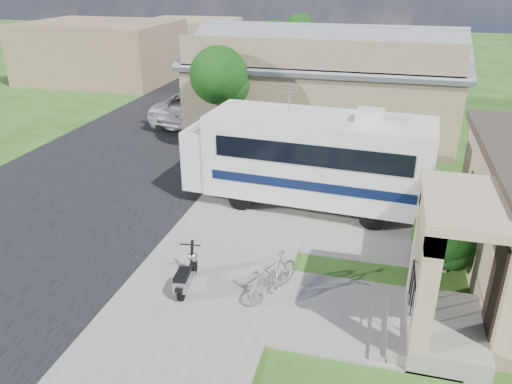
% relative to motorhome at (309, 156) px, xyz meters
% --- Properties ---
extents(ground, '(120.00, 120.00, 0.00)m').
position_rel_motorhome_xyz_m(ground, '(-0.71, -4.74, -1.76)').
color(ground, '#214512').
extents(street_slab, '(9.00, 80.00, 0.02)m').
position_rel_motorhome_xyz_m(street_slab, '(-8.21, 5.26, -1.75)').
color(street_slab, black).
rests_on(street_slab, ground).
extents(sidewalk_slab, '(4.00, 80.00, 0.06)m').
position_rel_motorhome_xyz_m(sidewalk_slab, '(-1.71, 5.26, -1.73)').
color(sidewalk_slab, slate).
rests_on(sidewalk_slab, ground).
extents(driveway_slab, '(7.00, 6.00, 0.05)m').
position_rel_motorhome_xyz_m(driveway_slab, '(0.79, -0.24, -1.73)').
color(driveway_slab, slate).
rests_on(driveway_slab, ground).
extents(walk_slab, '(4.00, 3.00, 0.05)m').
position_rel_motorhome_xyz_m(walk_slab, '(2.29, -5.74, -1.73)').
color(walk_slab, slate).
rests_on(walk_slab, ground).
extents(warehouse, '(12.50, 8.40, 5.04)m').
position_rel_motorhome_xyz_m(warehouse, '(-0.71, 9.23, 0.23)').
color(warehouse, brown).
rests_on(warehouse, ground).
extents(distant_bldg_far, '(10.00, 8.00, 4.00)m').
position_rel_motorhome_xyz_m(distant_bldg_far, '(-17.71, 17.26, 0.24)').
color(distant_bldg_far, brown).
rests_on(distant_bldg_far, ground).
extents(distant_bldg_near, '(8.00, 7.00, 3.20)m').
position_rel_motorhome_xyz_m(distant_bldg_near, '(-15.71, 29.26, -0.16)').
color(distant_bldg_near, brown).
rests_on(distant_bldg_near, ground).
extents(street_tree_a, '(2.44, 2.40, 4.58)m').
position_rel_motorhome_xyz_m(street_tree_a, '(-4.41, 4.31, 1.49)').
color(street_tree_a, '#301D15').
rests_on(street_tree_a, ground).
extents(street_tree_b, '(2.44, 2.40, 4.73)m').
position_rel_motorhome_xyz_m(street_tree_b, '(-4.41, 14.31, 1.64)').
color(street_tree_b, '#301D15').
rests_on(street_tree_b, ground).
extents(street_tree_c, '(2.44, 2.40, 4.42)m').
position_rel_motorhome_xyz_m(street_tree_c, '(-4.41, 23.31, 1.35)').
color(street_tree_c, '#301D15').
rests_on(street_tree_c, ground).
extents(motorhome, '(8.13, 3.03, 4.09)m').
position_rel_motorhome_xyz_m(motorhome, '(0.00, 0.00, 0.00)').
color(motorhome, silver).
rests_on(motorhome, ground).
extents(shrub, '(1.96, 1.87, 2.41)m').
position_rel_motorhome_xyz_m(shrub, '(4.23, -3.06, -0.52)').
color(shrub, '#301D15').
rests_on(shrub, ground).
extents(scooter, '(0.56, 1.55, 1.02)m').
position_rel_motorhome_xyz_m(scooter, '(-2.08, -5.75, -1.30)').
color(scooter, black).
rests_on(scooter, ground).
extents(bicycle, '(1.21, 1.84, 1.07)m').
position_rel_motorhome_xyz_m(bicycle, '(0.06, -5.39, -1.22)').
color(bicycle, '#98999F').
rests_on(bicycle, ground).
extents(pickup_truck, '(4.15, 6.77, 1.75)m').
position_rel_motorhome_xyz_m(pickup_truck, '(-6.95, 8.76, -0.88)').
color(pickup_truck, silver).
rests_on(pickup_truck, ground).
extents(van, '(2.34, 5.49, 1.58)m').
position_rel_motorhome_xyz_m(van, '(-7.26, 14.87, -0.97)').
color(van, silver).
rests_on(van, ground).
extents(garden_hose, '(0.44, 0.44, 0.20)m').
position_rel_motorhome_xyz_m(garden_hose, '(3.13, -5.20, -1.66)').
color(garden_hose, '#146514').
rests_on(garden_hose, ground).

